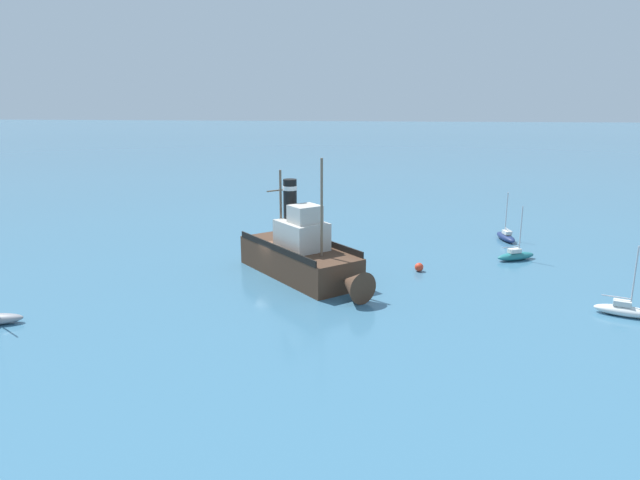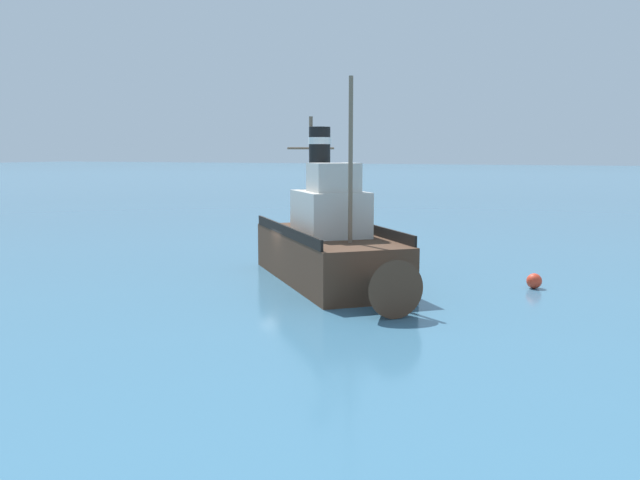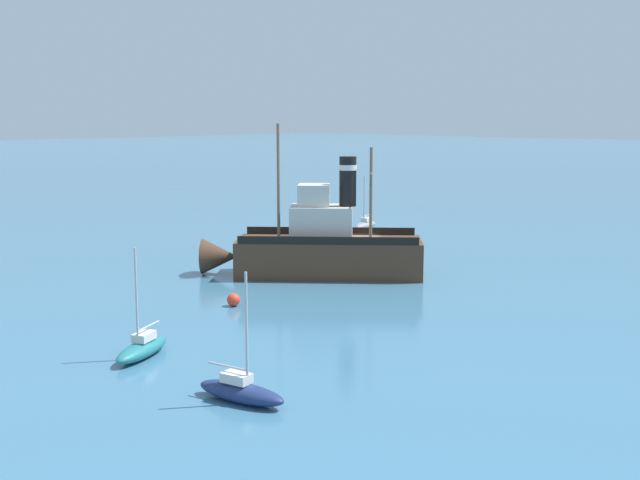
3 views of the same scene
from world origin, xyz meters
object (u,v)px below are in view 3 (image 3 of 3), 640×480
(sailboat_navy, at_px, (241,391))
(mooring_buoy, at_px, (234,300))
(old_tugboat, at_px, (320,248))
(sailboat_grey, at_px, (365,224))
(sailboat_teal, at_px, (142,348))

(sailboat_navy, bearing_deg, mooring_buoy, -38.78)
(old_tugboat, relative_size, sailboat_navy, 2.67)
(old_tugboat, xyz_separation_m, mooring_buoy, (-2.61, 9.51, -1.46))
(sailboat_grey, relative_size, mooring_buoy, 6.69)
(old_tugboat, relative_size, sailboat_teal, 2.67)
(sailboat_grey, height_order, sailboat_navy, same)
(sailboat_teal, distance_m, sailboat_navy, 7.30)
(sailboat_grey, bearing_deg, sailboat_navy, 125.21)
(mooring_buoy, bearing_deg, old_tugboat, -74.68)
(sailboat_navy, xyz_separation_m, mooring_buoy, (11.72, -9.42, -0.06))
(old_tugboat, distance_m, sailboat_teal, 19.71)
(mooring_buoy, bearing_deg, sailboat_navy, 141.22)
(sailboat_grey, distance_m, mooring_buoy, 31.70)
(sailboat_navy, relative_size, mooring_buoy, 6.69)
(old_tugboat, xyz_separation_m, sailboat_teal, (-7.05, 18.35, -1.40))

